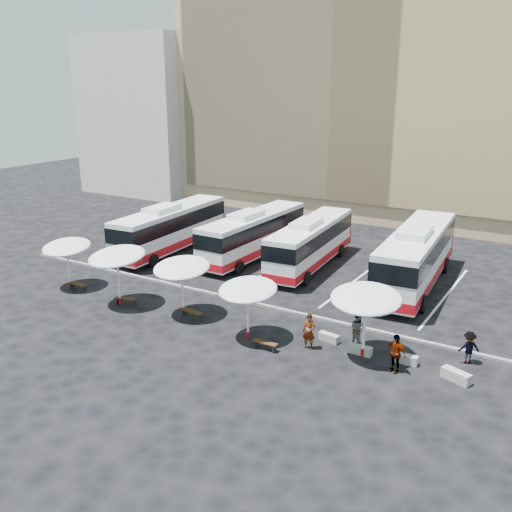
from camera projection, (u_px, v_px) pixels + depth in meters
The scene contains 26 objects.
ground at pixel (217, 300), 35.37m from camera, with size 120.00×120.00×0.00m, color black.
sandstone_building at pixel (396, 84), 57.64m from camera, with size 42.00×18.25×29.60m.
apartment_block at pixel (160, 115), 69.47m from camera, with size 14.00×14.00×18.00m, color beige.
curb_divider at pixel (222, 296), 35.76m from camera, with size 34.00×0.25×0.15m, color black.
bay_lines at pixel (280, 265), 41.90m from camera, with size 24.15×12.00×0.01m.
bus_0 at pixel (171, 227), 44.82m from camera, with size 3.36×12.28×3.86m.
bus_1 at pixel (253, 233), 43.28m from camera, with size 2.85×11.79×3.73m.
bus_2 at pixel (311, 242), 41.08m from camera, with size 3.42×11.70×3.66m.
bus_3 at pixel (416, 255), 37.08m from camera, with size 3.86×13.32×4.17m.
sunshade_0 at pixel (67, 247), 36.78m from camera, with size 3.80×3.83×3.20m.
sunshade_1 at pixel (117, 257), 33.81m from camera, with size 3.73×3.77×3.55m.
sunshade_2 at pixel (182, 268), 32.25m from camera, with size 3.64×3.67×3.37m.
sunshade_3 at pixel (248, 290), 29.32m from camera, with size 3.18×3.22×3.19m.
sunshade_4 at pixel (366, 299), 27.24m from camera, with size 4.14×4.17×3.57m.
wood_bench_0 at pixel (78, 285), 36.89m from camera, with size 1.44×0.42×0.44m.
wood_bench_1 at pixel (126, 300), 34.49m from camera, with size 1.41×0.80×0.42m.
wood_bench_2 at pixel (192, 313), 32.45m from camera, with size 1.56×0.63×0.47m.
wood_bench_3 at pixel (265, 344), 28.72m from camera, with size 1.35×0.37×0.41m.
conc_bench_0 at pixel (329, 338), 29.67m from camera, with size 1.11×0.37×0.42m, color gray.
conc_bench_1 at pixel (360, 350), 28.27m from camera, with size 1.19×0.40×0.45m, color gray.
conc_bench_2 at pixel (405, 359), 27.36m from camera, with size 1.18×0.39×0.44m, color gray.
conc_bench_3 at pixel (456, 376), 25.74m from camera, with size 1.34×0.45×0.50m, color gray.
passenger_0 at pixel (309, 332), 28.67m from camera, with size 0.68×0.44×1.86m, color black.
passenger_1 at pixel (357, 329), 28.96m from camera, with size 0.89×0.69×1.83m, color black.
passenger_2 at pixel (395, 353), 26.37m from camera, with size 1.11×0.46×1.90m, color black.
passenger_3 at pixel (469, 347), 27.24m from camera, with size 1.05×0.60×1.63m, color black.
Camera 1 is at (19.22, -26.92, 13.04)m, focal length 40.00 mm.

